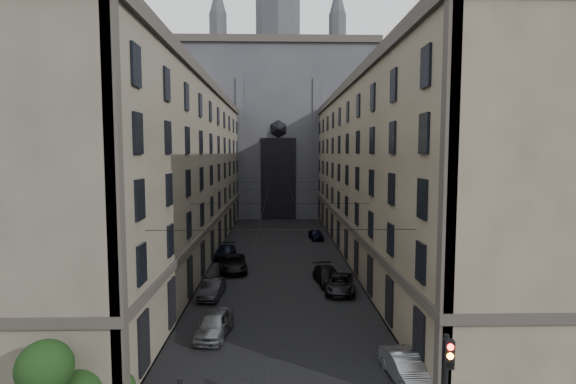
{
  "coord_description": "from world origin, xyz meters",
  "views": [
    {
      "loc": [
        -0.26,
        -12.88,
        11.46
      ],
      "look_at": [
        0.39,
        13.33,
        9.17
      ],
      "focal_mm": 28.0,
      "sensor_mm": 36.0,
      "label": 1
    }
  ],
  "objects": [
    {
      "name": "car_left_midnear",
      "position": [
        -5.42,
        22.12,
        0.71
      ],
      "size": [
        1.79,
        4.42,
        1.43
      ],
      "primitive_type": "imported",
      "rotation": [
        0.0,
        0.0,
        -0.07
      ],
      "color": "black",
      "rests_on": "ground"
    },
    {
      "name": "car_left_near",
      "position": [
        -4.2,
        14.46,
        0.76
      ],
      "size": [
        2.33,
        4.66,
        1.53
      ],
      "primitive_type": "imported",
      "rotation": [
        0.0,
        0.0,
        -0.12
      ],
      "color": "slate",
      "rests_on": "ground"
    },
    {
      "name": "sidewalk_right",
      "position": [
        10.5,
        36.0,
        0.07
      ],
      "size": [
        7.0,
        80.0,
        0.15
      ],
      "primitive_type": "cube",
      "color": "#383533",
      "rests_on": "ground"
    },
    {
      "name": "building_right",
      "position": [
        13.44,
        36.0,
        9.34
      ],
      "size": [
        13.6,
        60.6,
        18.85
      ],
      "color": "brown",
      "rests_on": "ground"
    },
    {
      "name": "gothic_tower",
      "position": [
        0.0,
        74.96,
        17.8
      ],
      "size": [
        35.0,
        23.0,
        58.0
      ],
      "color": "#2D2D33",
      "rests_on": "ground"
    },
    {
      "name": "car_left_far",
      "position": [
        -5.97,
        35.55,
        0.67
      ],
      "size": [
        2.36,
        4.81,
        1.35
      ],
      "primitive_type": "imported",
      "rotation": [
        0.0,
        0.0,
        -0.1
      ],
      "color": "black",
      "rests_on": "ground"
    },
    {
      "name": "building_left",
      "position": [
        -13.44,
        36.0,
        9.34
      ],
      "size": [
        13.6,
        60.6,
        18.85
      ],
      "color": "#514A3E",
      "rests_on": "ground"
    },
    {
      "name": "car_right_near",
      "position": [
        6.2,
        8.61,
        0.69
      ],
      "size": [
        1.94,
        4.36,
        1.39
      ],
      "primitive_type": "imported",
      "rotation": [
        0.0,
        0.0,
        0.11
      ],
      "color": "gray",
      "rests_on": "ground"
    },
    {
      "name": "car_right_far",
      "position": [
        4.91,
        45.85,
        0.68
      ],
      "size": [
        2.0,
        4.11,
        1.35
      ],
      "primitive_type": "imported",
      "rotation": [
        0.0,
        0.0,
        0.1
      ],
      "color": "black",
      "rests_on": "ground"
    },
    {
      "name": "car_right_midfar",
      "position": [
        4.2,
        25.56,
        0.72
      ],
      "size": [
        2.64,
        5.18,
        1.44
      ],
      "primitive_type": "imported",
      "rotation": [
        0.0,
        0.0,
        0.13
      ],
      "color": "black",
      "rests_on": "ground"
    },
    {
      "name": "car_left_midfar",
      "position": [
        -4.54,
        29.95,
        0.78
      ],
      "size": [
        3.27,
        5.88,
        1.56
      ],
      "primitive_type": "imported",
      "rotation": [
        0.0,
        0.0,
        0.13
      ],
      "color": "black",
      "rests_on": "ground"
    },
    {
      "name": "car_right_midnear",
      "position": [
        4.92,
        23.25,
        0.72
      ],
      "size": [
        2.99,
        5.41,
        1.43
      ],
      "primitive_type": "imported",
      "rotation": [
        0.0,
        0.0,
        -0.12
      ],
      "color": "black",
      "rests_on": "ground"
    },
    {
      "name": "sidewalk_left",
      "position": [
        -10.5,
        36.0,
        0.07
      ],
      "size": [
        7.0,
        80.0,
        0.15
      ],
      "primitive_type": "cube",
      "color": "#383533",
      "rests_on": "ground"
    },
    {
      "name": "tram_wires",
      "position": [
        0.0,
        35.63,
        7.25
      ],
      "size": [
        14.0,
        60.0,
        0.43
      ],
      "color": "black",
      "rests_on": "ground"
    }
  ]
}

